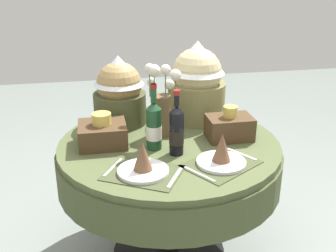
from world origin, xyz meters
TOP-DOWN VIEW (x-y plane):
  - dining_table at (0.00, 0.00)m, footprint 1.23×1.23m
  - place_setting_left at (-0.19, -0.33)m, footprint 0.42×0.39m
  - place_setting_right at (0.20, -0.31)m, footprint 0.43×0.40m
  - flower_vase at (-0.03, 0.10)m, footprint 0.20×0.14m
  - wine_bottle_left at (-0.09, -0.07)m, footprint 0.08×0.08m
  - wine_bottle_centre at (0.01, -0.15)m, footprint 0.07×0.07m
  - gift_tub_back_left at (-0.24, 0.33)m, footprint 0.31×0.31m
  - gift_tub_back_right at (0.23, 0.32)m, footprint 0.35×0.35m
  - woven_basket_side_left at (-0.35, 0.03)m, footprint 0.25×0.23m
  - woven_basket_side_right at (0.34, -0.01)m, footprint 0.25×0.17m

SIDE VIEW (x-z plane):
  - dining_table at x=0.00m, z-range 0.23..0.97m
  - place_setting_left at x=-0.19m, z-range 0.71..0.87m
  - place_setting_right at x=0.20m, z-range 0.71..0.87m
  - woven_basket_side_left at x=-0.35m, z-range 0.72..0.90m
  - woven_basket_side_right at x=0.34m, z-range 0.72..0.91m
  - wine_bottle_left at x=-0.09m, z-range 0.70..1.05m
  - wine_bottle_centre at x=0.01m, z-range 0.71..1.05m
  - flower_vase at x=-0.03m, z-range 0.72..1.14m
  - gift_tub_back_left at x=-0.24m, z-range 0.75..1.17m
  - gift_tub_back_right at x=0.23m, z-range 0.76..1.24m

